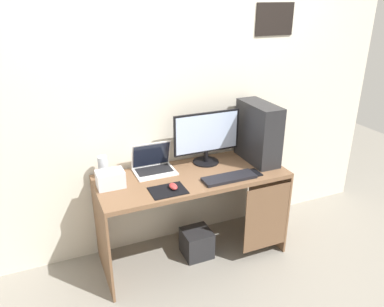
{
  "coord_description": "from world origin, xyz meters",
  "views": [
    {
      "loc": [
        -1.04,
        -2.44,
        2.06
      ],
      "look_at": [
        0.0,
        0.0,
        0.94
      ],
      "focal_mm": 35.08,
      "sensor_mm": 36.0,
      "label": 1
    }
  ],
  "objects_px": {
    "pc_tower": "(258,133)",
    "speaker": "(103,167)",
    "cell_phone": "(255,173)",
    "subwoofer": "(197,243)",
    "laptop": "(154,166)",
    "projector": "(110,179)",
    "monitor": "(207,137)",
    "keyboard": "(229,178)",
    "mouse_left": "(173,186)"
  },
  "relations": [
    {
      "from": "mouse_left",
      "to": "subwoofer",
      "type": "height_order",
      "value": "mouse_left"
    },
    {
      "from": "subwoofer",
      "to": "laptop",
      "type": "bearing_deg",
      "value": 143.51
    },
    {
      "from": "monitor",
      "to": "cell_phone",
      "type": "bearing_deg",
      "value": -50.92
    },
    {
      "from": "monitor",
      "to": "mouse_left",
      "type": "height_order",
      "value": "monitor"
    },
    {
      "from": "pc_tower",
      "to": "cell_phone",
      "type": "distance_m",
      "value": 0.36
    },
    {
      "from": "mouse_left",
      "to": "projector",
      "type": "bearing_deg",
      "value": 152.31
    },
    {
      "from": "speaker",
      "to": "pc_tower",
      "type": "bearing_deg",
      "value": -7.4
    },
    {
      "from": "pc_tower",
      "to": "speaker",
      "type": "xyz_separation_m",
      "value": [
        -1.27,
        0.16,
        -0.16
      ]
    },
    {
      "from": "laptop",
      "to": "cell_phone",
      "type": "xyz_separation_m",
      "value": [
        0.73,
        -0.35,
        -0.04
      ]
    },
    {
      "from": "laptop",
      "to": "speaker",
      "type": "relative_size",
      "value": 1.78
    },
    {
      "from": "laptop",
      "to": "keyboard",
      "type": "bearing_deg",
      "value": -36.9
    },
    {
      "from": "laptop",
      "to": "speaker",
      "type": "bearing_deg",
      "value": 175.77
    },
    {
      "from": "cell_phone",
      "to": "subwoofer",
      "type": "bearing_deg",
      "value": 162.17
    },
    {
      "from": "laptop",
      "to": "keyboard",
      "type": "distance_m",
      "value": 0.61
    },
    {
      "from": "keyboard",
      "to": "cell_phone",
      "type": "distance_m",
      "value": 0.24
    },
    {
      "from": "monitor",
      "to": "subwoofer",
      "type": "xyz_separation_m",
      "value": [
        -0.17,
        -0.19,
        -0.87
      ]
    },
    {
      "from": "speaker",
      "to": "cell_phone",
      "type": "distance_m",
      "value": 1.18
    },
    {
      "from": "cell_phone",
      "to": "speaker",
      "type": "bearing_deg",
      "value": 161.11
    },
    {
      "from": "laptop",
      "to": "projector",
      "type": "xyz_separation_m",
      "value": [
        -0.37,
        -0.13,
        0.02
      ]
    },
    {
      "from": "cell_phone",
      "to": "subwoofer",
      "type": "xyz_separation_m",
      "value": [
        -0.44,
        0.14,
        -0.64
      ]
    },
    {
      "from": "speaker",
      "to": "cell_phone",
      "type": "xyz_separation_m",
      "value": [
        1.12,
        -0.38,
        -0.09
      ]
    },
    {
      "from": "projector",
      "to": "keyboard",
      "type": "bearing_deg",
      "value": -15.29
    },
    {
      "from": "keyboard",
      "to": "subwoofer",
      "type": "bearing_deg",
      "value": 142.51
    },
    {
      "from": "projector",
      "to": "keyboard",
      "type": "relative_size",
      "value": 0.48
    },
    {
      "from": "cell_phone",
      "to": "monitor",
      "type": "bearing_deg",
      "value": 129.08
    },
    {
      "from": "keyboard",
      "to": "subwoofer",
      "type": "xyz_separation_m",
      "value": [
        -0.2,
        0.15,
        -0.65
      ]
    },
    {
      "from": "monitor",
      "to": "pc_tower",
      "type": "bearing_deg",
      "value": -15.45
    },
    {
      "from": "subwoofer",
      "to": "speaker",
      "type": "bearing_deg",
      "value": 160.42
    },
    {
      "from": "projector",
      "to": "mouse_left",
      "type": "height_order",
      "value": "projector"
    },
    {
      "from": "projector",
      "to": "keyboard",
      "type": "height_order",
      "value": "projector"
    },
    {
      "from": "pc_tower",
      "to": "projector",
      "type": "bearing_deg",
      "value": 179.8
    },
    {
      "from": "pc_tower",
      "to": "projector",
      "type": "height_order",
      "value": "pc_tower"
    },
    {
      "from": "mouse_left",
      "to": "cell_phone",
      "type": "distance_m",
      "value": 0.69
    },
    {
      "from": "speaker",
      "to": "keyboard",
      "type": "xyz_separation_m",
      "value": [
        0.88,
        -0.39,
        -0.08
      ]
    },
    {
      "from": "laptop",
      "to": "projector",
      "type": "height_order",
      "value": "laptop"
    },
    {
      "from": "speaker",
      "to": "projector",
      "type": "bearing_deg",
      "value": -82.87
    },
    {
      "from": "pc_tower",
      "to": "monitor",
      "type": "relative_size",
      "value": 0.87
    },
    {
      "from": "laptop",
      "to": "subwoofer",
      "type": "height_order",
      "value": "laptop"
    },
    {
      "from": "laptop",
      "to": "projector",
      "type": "relative_size",
      "value": 1.6
    },
    {
      "from": "pc_tower",
      "to": "subwoofer",
      "type": "relative_size",
      "value": 2.12
    },
    {
      "from": "speaker",
      "to": "projector",
      "type": "distance_m",
      "value": 0.16
    },
    {
      "from": "laptop",
      "to": "speaker",
      "type": "height_order",
      "value": "laptop"
    },
    {
      "from": "monitor",
      "to": "laptop",
      "type": "relative_size",
      "value": 1.78
    },
    {
      "from": "cell_phone",
      "to": "subwoofer",
      "type": "height_order",
      "value": "cell_phone"
    },
    {
      "from": "laptop",
      "to": "keyboard",
      "type": "xyz_separation_m",
      "value": [
        0.49,
        -0.37,
        -0.04
      ]
    },
    {
      "from": "laptop",
      "to": "subwoofer",
      "type": "distance_m",
      "value": 0.77
    },
    {
      "from": "monitor",
      "to": "mouse_left",
      "type": "distance_m",
      "value": 0.57
    },
    {
      "from": "projector",
      "to": "monitor",
      "type": "bearing_deg",
      "value": 7.69
    },
    {
      "from": "monitor",
      "to": "keyboard",
      "type": "xyz_separation_m",
      "value": [
        0.03,
        -0.35,
        -0.22
      ]
    },
    {
      "from": "pc_tower",
      "to": "monitor",
      "type": "xyz_separation_m",
      "value": [
        -0.42,
        0.12,
        -0.02
      ]
    }
  ]
}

